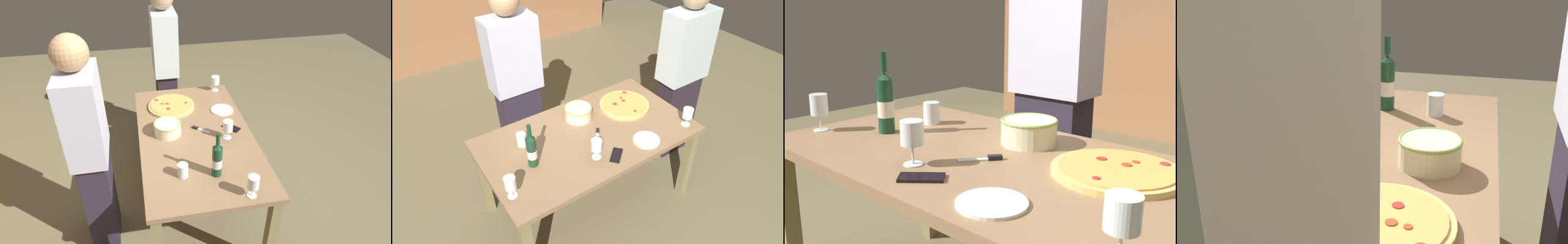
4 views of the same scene
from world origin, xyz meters
TOP-DOWN VIEW (x-y plane):
  - dining_table at (0.00, 0.00)m, footprint 1.60×0.90m
  - pizza at (0.46, 0.13)m, footprint 0.41×0.41m
  - serving_bowl at (0.06, 0.22)m, footprint 0.22×0.22m
  - wine_bottle at (-0.49, -0.05)m, footprint 0.07×0.07m
  - wine_glass_near_pizza at (-0.72, -0.22)m, footprint 0.07×0.07m
  - wine_glass_by_bottle at (-0.09, -0.24)m, footprint 0.08×0.08m
  - wine_glass_far_left at (0.70, -0.33)m, footprint 0.08×0.08m
  - cup_amber at (-0.46, 0.18)m, footprint 0.07×0.07m
  - side_plate at (0.32, -0.30)m, footprint 0.20×0.20m
  - cell_phone at (0.03, -0.31)m, footprint 0.15×0.15m
  - pizza_knife at (0.06, -0.04)m, footprint 0.11×0.14m
  - person_guest_left at (-0.20, 0.78)m, footprint 0.41×0.24m

SIDE VIEW (x-z plane):
  - dining_table at x=0.00m, z-range 0.28..1.03m
  - side_plate at x=0.32m, z-range 0.75..0.76m
  - cell_phone at x=0.03m, z-range 0.75..0.76m
  - pizza_knife at x=0.06m, z-range 0.75..0.76m
  - pizza at x=0.46m, z-range 0.75..0.78m
  - cup_amber at x=-0.46m, z-range 0.75..0.85m
  - serving_bowl at x=0.06m, z-range 0.75..0.86m
  - wine_glass_far_left at x=0.70m, z-range 0.78..0.93m
  - wine_glass_by_bottle at x=-0.09m, z-range 0.78..0.93m
  - wine_glass_near_pizza at x=-0.72m, z-range 0.78..0.94m
  - person_guest_left at x=-0.20m, z-range 0.02..1.71m
  - wine_bottle at x=-0.49m, z-range 0.71..1.05m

